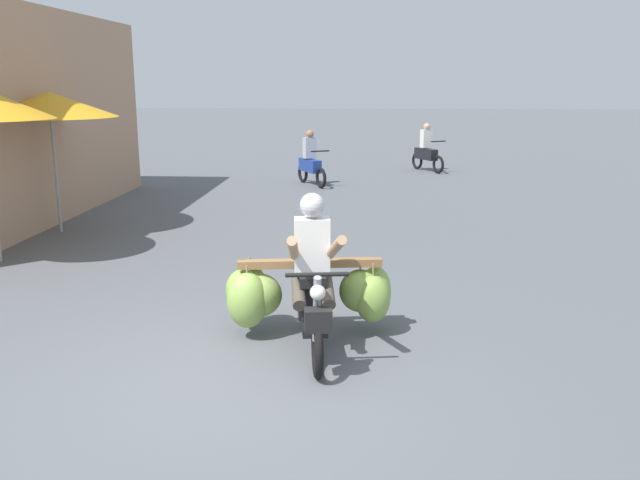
# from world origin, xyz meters

# --- Properties ---
(ground_plane) EXTENTS (120.00, 120.00, 0.00)m
(ground_plane) POSITION_xyz_m (0.00, 0.00, 0.00)
(ground_plane) COLOR #56595E
(motorbike_main_loaded) EXTENTS (1.81, 1.75, 1.58)m
(motorbike_main_loaded) POSITION_xyz_m (0.62, 1.24, 0.52)
(motorbike_main_loaded) COLOR black
(motorbike_main_loaded) RESTS_ON ground
(motorbike_distant_ahead_left) EXTENTS (0.91, 1.45, 1.40)m
(motorbike_distant_ahead_left) POSITION_xyz_m (-0.21, 11.83, 0.57)
(motorbike_distant_ahead_left) COLOR black
(motorbike_distant_ahead_left) RESTS_ON ground
(motorbike_distant_ahead_right) EXTENTS (0.90, 1.45, 1.40)m
(motorbike_distant_ahead_right) POSITION_xyz_m (2.99, 14.81, 0.57)
(motorbike_distant_ahead_right) COLOR black
(motorbike_distant_ahead_right) RESTS_ON ground
(market_umbrella_further_along) EXTENTS (2.27, 2.27, 2.44)m
(market_umbrella_further_along) POSITION_xyz_m (-4.18, 6.03, 2.22)
(market_umbrella_further_along) COLOR #99999E
(market_umbrella_further_along) RESTS_ON ground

